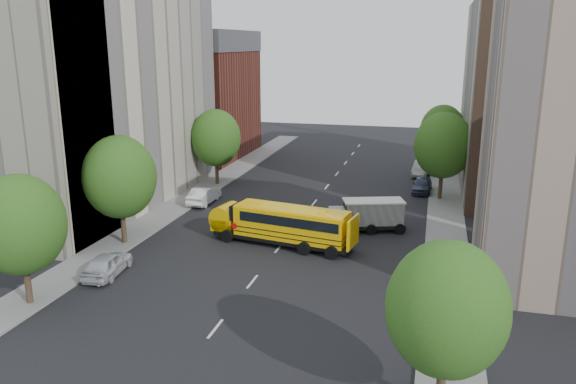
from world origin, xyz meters
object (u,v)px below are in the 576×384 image
at_px(street_tree_0, 20,225).
at_px(street_tree_2, 216,138).
at_px(street_tree_4, 443,145).
at_px(school_bus, 281,223).
at_px(safari_truck, 367,215).
at_px(parked_car_0, 107,264).
at_px(street_tree_3, 447,309).
at_px(parked_car_4, 422,185).
at_px(parked_car_1, 204,195).
at_px(parked_car_5, 421,169).
at_px(street_tree_1, 120,177).
at_px(street_tree_5, 442,130).

height_order(street_tree_0, street_tree_2, street_tree_2).
relative_size(street_tree_0, street_tree_4, 0.91).
bearing_deg(school_bus, safari_truck, 49.46).
bearing_deg(parked_car_0, street_tree_2, -91.16).
xyz_separation_m(safari_truck, parked_car_0, (-14.62, -12.69, -0.56)).
relative_size(street_tree_3, parked_car_4, 1.66).
relative_size(parked_car_1, parked_car_4, 1.07).
distance_m(street_tree_3, parked_car_1, 32.81).
height_order(street_tree_4, parked_car_5, street_tree_4).
height_order(street_tree_0, parked_car_1, street_tree_0).
height_order(street_tree_1, safari_truck, street_tree_1).
bearing_deg(street_tree_1, school_bus, 14.18).
xyz_separation_m(street_tree_5, parked_car_4, (-1.67, -9.70, -3.97)).
height_order(street_tree_0, parked_car_4, street_tree_0).
xyz_separation_m(street_tree_3, street_tree_5, (-0.00, 44.00, 0.25)).
xyz_separation_m(school_bus, safari_truck, (5.59, 4.61, -0.32)).
height_order(street_tree_4, parked_car_1, street_tree_4).
bearing_deg(street_tree_0, parked_car_4, 56.14).
relative_size(street_tree_4, street_tree_5, 1.08).
height_order(safari_truck, parked_car_5, safari_truck).
relative_size(school_bus, safari_truck, 1.73).
bearing_deg(parked_car_1, street_tree_4, -161.69).
height_order(safari_truck, parked_car_1, safari_truck).
bearing_deg(street_tree_2, parked_car_1, -78.25).
bearing_deg(street_tree_3, street_tree_5, 90.00).
distance_m(street_tree_5, parked_car_1, 28.12).
bearing_deg(parked_car_0, safari_truck, -144.98).
bearing_deg(street_tree_0, street_tree_2, 90.00).
bearing_deg(street_tree_3, school_bus, 123.29).
height_order(street_tree_5, school_bus, street_tree_5).
xyz_separation_m(street_tree_3, parked_car_5, (-1.98, 41.52, -3.70)).
bearing_deg(parked_car_5, street_tree_1, -120.38).
relative_size(street_tree_2, parked_car_1, 1.68).
xyz_separation_m(street_tree_0, parked_car_4, (20.33, 30.30, -3.91)).
xyz_separation_m(street_tree_1, school_bus, (10.98, 2.78, -3.34)).
xyz_separation_m(street_tree_4, parked_car_1, (-20.60, -6.73, -4.32)).
xyz_separation_m(street_tree_2, school_bus, (10.98, -15.22, -3.22)).
bearing_deg(street_tree_4, parked_car_0, -130.70).
xyz_separation_m(street_tree_3, parked_car_1, (-20.60, 25.27, -3.70)).
height_order(street_tree_1, parked_car_4, street_tree_1).
height_order(safari_truck, parked_car_4, safari_truck).
height_order(street_tree_0, parked_car_5, street_tree_0).
height_order(street_tree_4, school_bus, street_tree_4).
bearing_deg(street_tree_0, parked_car_5, 61.92).
height_order(street_tree_4, safari_truck, street_tree_4).
bearing_deg(street_tree_1, parked_car_4, 44.96).
bearing_deg(street_tree_5, street_tree_2, -151.39).
distance_m(street_tree_2, parked_car_5, 22.54).
height_order(street_tree_4, parked_car_0, street_tree_4).
distance_m(safari_truck, parked_car_4, 13.46).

